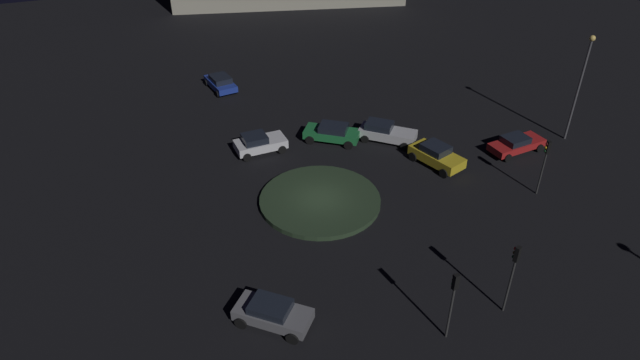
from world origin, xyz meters
TOP-DOWN VIEW (x-y plane):
  - ground_plane at (0.00, 0.00)m, footprint 115.74×115.74m
  - roundabout_island at (0.00, 0.00)m, footprint 8.33×8.33m
  - car_grey at (-6.08, -9.26)m, footprint 4.20×3.95m
  - car_white at (-2.11, 7.98)m, footprint 4.06×2.32m
  - car_green at (3.85, 7.54)m, footprint 4.66×4.02m
  - car_blue at (-2.53, 20.44)m, footprint 2.65×4.35m
  - car_red at (16.75, 1.02)m, footprint 4.71×2.41m
  - car_silver at (7.92, 6.09)m, footprint 4.55×4.27m
  - car_yellow at (9.90, 1.49)m, footprint 3.18×4.57m
  - traffic_light_southeast at (5.86, -12.72)m, footprint 0.36×0.39m
  - traffic_light_east at (14.62, -4.30)m, footprint 0.39×0.35m
  - traffic_light_south at (2.03, -13.20)m, footprint 0.33×0.37m
  - streetlamp_east at (21.86, 1.32)m, footprint 0.45×0.45m

SIDE VIEW (x-z plane):
  - ground_plane at x=0.00m, z-range 0.00..0.00m
  - roundabout_island at x=0.00m, z-range 0.00..0.34m
  - car_red at x=16.75m, z-range 0.02..1.39m
  - car_blue at x=-2.53m, z-range 0.03..1.40m
  - car_grey at x=-6.08m, z-range 0.05..1.46m
  - car_green at x=3.85m, z-range 0.05..1.52m
  - car_white at x=-2.11m, z-range 0.02..1.55m
  - car_silver at x=7.92m, z-range 0.02..1.58m
  - car_yellow at x=9.90m, z-range 0.02..1.66m
  - traffic_light_east at x=14.62m, z-range 0.89..5.12m
  - traffic_light_south at x=2.03m, z-range 0.91..5.24m
  - traffic_light_southeast at x=5.86m, z-range 0.94..5.43m
  - streetlamp_east at x=21.86m, z-range 0.90..9.59m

